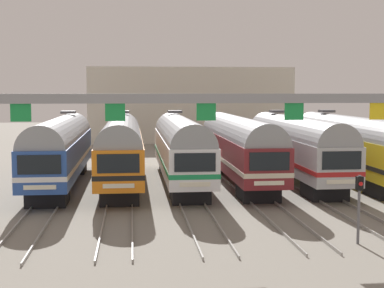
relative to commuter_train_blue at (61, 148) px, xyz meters
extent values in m
plane|color=gray|center=(10.42, 0.00, -2.69)|extent=(160.00, 160.00, 0.00)
cube|color=gray|center=(-0.72, 17.00, -2.61)|extent=(0.07, 70.00, 0.15)
cube|color=gray|center=(0.72, 17.00, -2.61)|extent=(0.07, 70.00, 0.15)
cube|color=gray|center=(3.45, 17.00, -2.61)|extent=(0.07, 70.00, 0.15)
cube|color=gray|center=(4.88, 17.00, -2.61)|extent=(0.07, 70.00, 0.15)
cube|color=gray|center=(7.62, 17.00, -2.61)|extent=(0.07, 70.00, 0.15)
cube|color=gray|center=(9.05, 17.00, -2.61)|extent=(0.07, 70.00, 0.15)
cube|color=gray|center=(11.78, 17.00, -2.61)|extent=(0.07, 70.00, 0.15)
cube|color=gray|center=(13.22, 17.00, -2.61)|extent=(0.07, 70.00, 0.15)
cube|color=gray|center=(15.95, 17.00, -2.61)|extent=(0.07, 70.00, 0.15)
cube|color=gray|center=(17.39, 17.00, -2.61)|extent=(0.07, 70.00, 0.15)
cube|color=gray|center=(20.12, 17.00, -2.61)|extent=(0.07, 70.00, 0.15)
cube|color=gray|center=(21.55, 17.00, -2.61)|extent=(0.07, 70.00, 0.15)
cube|color=#284C9E|center=(0.00, 0.00, -0.46)|extent=(2.85, 18.00, 2.35)
cube|color=white|center=(0.00, 0.00, -0.82)|extent=(2.88, 18.02, 0.28)
cylinder|color=gray|center=(0.00, 0.00, 0.71)|extent=(2.74, 17.64, 2.74)
cube|color=black|center=(0.00, -9.02, 0.01)|extent=(2.28, 0.06, 1.03)
cube|color=silver|center=(0.00, -9.02, -1.21)|extent=(1.71, 0.05, 0.24)
cube|color=black|center=(0.00, -6.30, -2.16)|extent=(2.28, 2.60, 1.05)
cube|color=black|center=(0.00, 6.30, -2.16)|extent=(2.28, 2.60, 1.05)
cube|color=#4C4C51|center=(0.00, 5.04, 2.26)|extent=(1.10, 1.10, 0.20)
cube|color=orange|center=(4.17, 0.00, -0.46)|extent=(2.85, 18.00, 2.35)
cube|color=black|center=(4.17, 0.00, -0.82)|extent=(2.88, 18.02, 0.28)
cylinder|color=gray|center=(4.17, 0.00, 0.71)|extent=(2.74, 17.64, 2.74)
cube|color=black|center=(4.17, -9.02, 0.01)|extent=(2.28, 0.06, 1.03)
cube|color=silver|center=(4.17, -9.02, -1.21)|extent=(1.71, 0.05, 0.24)
cube|color=black|center=(4.17, -6.30, -2.16)|extent=(2.28, 2.60, 1.05)
cube|color=black|center=(4.17, 6.30, -2.16)|extent=(2.28, 2.60, 1.05)
cube|color=#4C4C51|center=(4.17, 5.04, 2.26)|extent=(1.10, 1.10, 0.20)
cube|color=white|center=(8.33, 0.00, -0.46)|extent=(2.85, 18.00, 2.35)
cube|color=#198C4C|center=(8.33, 0.00, -0.82)|extent=(2.88, 18.02, 0.28)
cylinder|color=gray|center=(8.33, 0.00, 0.71)|extent=(2.74, 17.64, 2.74)
cube|color=black|center=(8.33, -9.02, 0.01)|extent=(2.28, 0.06, 1.03)
cube|color=silver|center=(8.33, -9.02, -1.21)|extent=(1.71, 0.05, 0.24)
cube|color=black|center=(8.33, -6.30, -2.16)|extent=(2.28, 2.60, 1.05)
cube|color=black|center=(8.33, 6.30, -2.16)|extent=(2.28, 2.60, 1.05)
cube|color=#4C4C51|center=(8.33, 5.04, 2.26)|extent=(1.10, 1.10, 0.20)
cube|color=maroon|center=(12.50, 0.00, -0.46)|extent=(2.85, 18.00, 2.35)
cube|color=beige|center=(12.50, 0.00, -0.82)|extent=(2.88, 18.02, 0.28)
cylinder|color=gray|center=(12.50, 0.00, 0.71)|extent=(2.74, 17.64, 2.74)
cube|color=black|center=(12.50, -9.02, 0.01)|extent=(2.28, 0.06, 1.03)
cube|color=silver|center=(12.50, -9.02, -1.21)|extent=(1.71, 0.05, 0.24)
cube|color=black|center=(12.50, -6.30, -2.16)|extent=(2.28, 2.60, 1.05)
cube|color=black|center=(12.50, 6.30, -2.16)|extent=(2.28, 2.60, 1.05)
cube|color=#B2B5BA|center=(16.67, 0.00, -0.46)|extent=(2.85, 18.00, 2.35)
cube|color=#B21E1E|center=(16.67, 0.00, -0.82)|extent=(2.88, 18.02, 0.28)
cylinder|color=gray|center=(16.67, 0.00, 0.71)|extent=(2.74, 17.64, 2.74)
cube|color=black|center=(16.67, -9.02, 0.01)|extent=(2.28, 0.06, 1.03)
cube|color=silver|center=(16.67, -9.02, -1.21)|extent=(1.71, 0.05, 0.24)
cube|color=black|center=(16.67, -6.30, -2.16)|extent=(2.28, 2.60, 1.05)
cube|color=black|center=(16.67, 6.30, -2.16)|extent=(2.28, 2.60, 1.05)
cube|color=#4C4C51|center=(16.67, 5.04, 2.26)|extent=(1.10, 1.10, 0.20)
cube|color=gold|center=(20.84, 0.00, -0.46)|extent=(2.85, 18.00, 2.35)
cube|color=black|center=(20.84, 0.00, -0.82)|extent=(2.88, 18.02, 0.28)
cylinder|color=gray|center=(20.84, 0.00, 0.71)|extent=(2.74, 17.64, 2.74)
cube|color=black|center=(20.84, 6.30, -2.16)|extent=(2.28, 2.60, 1.05)
cube|color=#4C4C51|center=(20.84, 5.04, 2.26)|extent=(1.10, 1.10, 0.20)
cube|color=gray|center=(10.42, -13.50, 3.56)|extent=(25.64, 0.32, 0.44)
cube|color=#198C3F|center=(0.00, -13.50, 2.94)|extent=(0.90, 0.08, 0.80)
cube|color=#198C3F|center=(4.17, -13.50, 2.94)|extent=(0.90, 0.08, 0.80)
cube|color=#198C3F|center=(8.33, -13.50, 2.94)|extent=(0.90, 0.08, 0.80)
cube|color=#198C3F|center=(12.50, -13.50, 2.94)|extent=(0.90, 0.08, 0.80)
cube|color=yellow|center=(16.67, -13.50, 2.94)|extent=(0.90, 0.08, 0.80)
cylinder|color=#59595E|center=(14.59, -16.34, -1.19)|extent=(0.12, 0.12, 3.01)
cube|color=black|center=(14.59, -16.34, -0.03)|extent=(0.28, 0.24, 0.60)
sphere|color=red|center=(14.59, -16.48, -0.03)|extent=(0.18, 0.18, 0.18)
cube|color=beige|center=(12.52, 34.72, 2.11)|extent=(26.05, 10.00, 9.59)
camera|label=1|loc=(4.91, -38.71, 3.90)|focal=51.55mm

